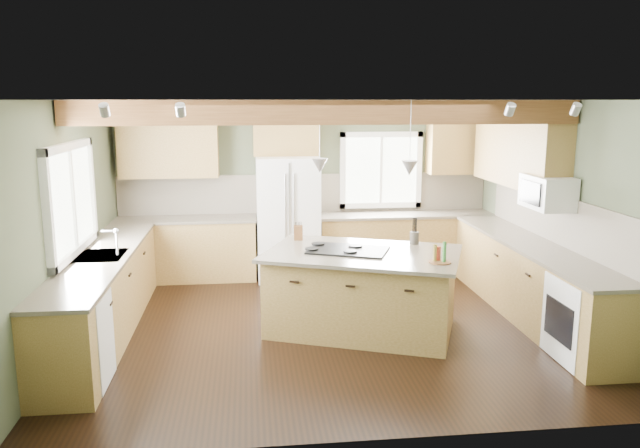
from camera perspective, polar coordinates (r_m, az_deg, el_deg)
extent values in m
plane|color=black|center=(7.38, 0.56, -9.36)|extent=(5.60, 5.60, 0.00)
plane|color=silver|center=(6.90, 0.60, 11.27)|extent=(5.60, 5.60, 0.00)
plane|color=#434D36|center=(9.48, -1.31, 3.38)|extent=(5.60, 0.00, 5.60)
plane|color=#434D36|center=(7.24, -22.00, 0.09)|extent=(0.00, 5.00, 5.00)
plane|color=#434D36|center=(7.88, 21.23, 1.00)|extent=(0.00, 5.00, 5.00)
cube|color=#553118|center=(6.78, 0.73, 10.17)|extent=(5.55, 0.26, 0.26)
cube|color=#553118|center=(9.29, -1.29, 10.90)|extent=(5.55, 0.20, 0.10)
cube|color=brown|center=(9.48, -1.30, 2.83)|extent=(5.58, 0.03, 0.58)
cube|color=brown|center=(7.93, 20.93, 0.42)|extent=(0.03, 3.70, 0.58)
cube|color=brown|center=(9.35, -12.11, -2.34)|extent=(2.02, 0.60, 0.88)
cube|color=#443D32|center=(9.25, -12.23, 0.43)|extent=(2.06, 0.64, 0.04)
cube|color=brown|center=(9.60, 7.78, -1.84)|extent=(2.62, 0.60, 0.88)
cube|color=#443D32|center=(9.50, 7.85, 0.86)|extent=(2.66, 0.64, 0.04)
cube|color=brown|center=(7.41, -19.16, -6.31)|extent=(0.60, 3.70, 0.88)
cube|color=#443D32|center=(7.29, -19.40, -2.86)|extent=(0.64, 3.74, 0.04)
cube|color=brown|center=(7.97, 18.71, -5.06)|extent=(0.60, 3.70, 0.88)
cube|color=#443D32|center=(7.86, 18.92, -1.84)|extent=(0.64, 3.74, 0.04)
cube|color=brown|center=(9.27, -13.67, 6.93)|extent=(1.40, 0.35, 0.90)
cube|color=brown|center=(9.20, -3.11, 8.45)|extent=(0.96, 0.35, 0.70)
cube|color=brown|center=(8.52, 17.70, 6.37)|extent=(0.35, 2.20, 0.90)
cube|color=brown|center=(9.73, 12.50, 7.17)|extent=(0.90, 0.35, 0.90)
cube|color=white|center=(7.24, -21.89, 2.11)|extent=(0.04, 1.60, 1.05)
cube|color=white|center=(9.60, 5.57, 4.94)|extent=(1.10, 0.04, 1.00)
cube|color=#262628|center=(7.29, -19.40, -2.82)|extent=(0.50, 0.65, 0.03)
cylinder|color=#B2B2B7|center=(7.22, -18.08, -1.69)|extent=(0.02, 0.02, 0.28)
cube|color=white|center=(6.22, -21.64, -9.97)|extent=(0.60, 0.60, 0.84)
cube|color=white|center=(6.88, 23.25, -8.07)|extent=(0.60, 0.72, 0.84)
cube|color=white|center=(7.69, 20.09, 2.74)|extent=(0.40, 0.70, 0.38)
cone|color=#B2B2B7|center=(6.99, -0.03, 5.36)|extent=(0.18, 0.18, 0.16)
cone|color=#B2B2B7|center=(6.80, 8.18, 5.08)|extent=(0.18, 0.18, 0.16)
cube|color=white|center=(9.15, -2.95, 0.54)|extent=(0.90, 0.74, 1.80)
cube|color=brown|center=(7.17, 3.86, -6.28)|extent=(2.32, 1.88, 0.88)
cube|color=#443D32|center=(7.05, 3.91, -2.71)|extent=(2.49, 2.06, 0.04)
cube|color=black|center=(7.07, 2.58, -2.39)|extent=(1.02, 0.86, 0.02)
cube|color=brown|center=(7.61, -2.00, -0.80)|extent=(0.11, 0.09, 0.18)
cylinder|color=#37302C|center=(7.48, 8.62, -1.27)|extent=(0.15, 0.15, 0.14)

